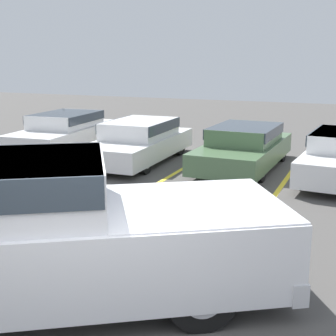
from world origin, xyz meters
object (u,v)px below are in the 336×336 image
at_px(pickup_truck, 42,233).
at_px(parked_sedan_c, 244,145).
at_px(parked_sedan_b, 139,140).
at_px(parked_sedan_a, 65,131).

xyz_separation_m(pickup_truck, parked_sedan_c, (0.45, 8.32, -0.29)).
distance_m(pickup_truck, parked_sedan_b, 8.37).
bearing_deg(parked_sedan_b, parked_sedan_a, -97.78).
bearing_deg(parked_sedan_b, pickup_truck, 16.90).
xyz_separation_m(parked_sedan_b, parked_sedan_c, (3.09, 0.38, -0.02)).
xyz_separation_m(parked_sedan_a, parked_sedan_b, (2.85, -0.32, -0.03)).
bearing_deg(parked_sedan_c, pickup_truck, -1.70).
bearing_deg(parked_sedan_c, parked_sedan_b, -81.61).
relative_size(parked_sedan_a, parked_sedan_b, 1.01).
height_order(parked_sedan_a, parked_sedan_c, parked_sedan_a).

